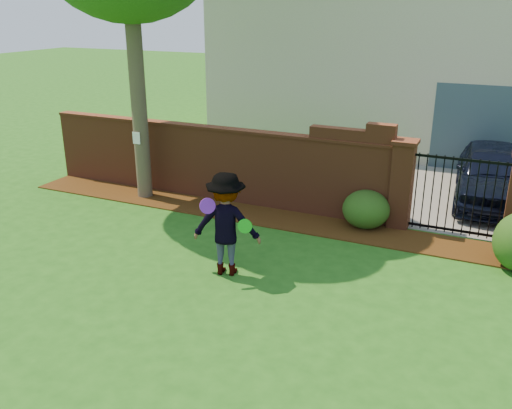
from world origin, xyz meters
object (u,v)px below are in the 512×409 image
at_px(car, 493,176).
at_px(frisbee_purple, 207,206).
at_px(man, 226,225).
at_px(frisbee_green, 245,226).

distance_m(car, frisbee_purple, 7.29).
bearing_deg(man, frisbee_purple, 42.81).
relative_size(car, man, 2.23).
xyz_separation_m(frisbee_purple, frisbee_green, (0.58, 0.21, -0.34)).
bearing_deg(frisbee_purple, man, 57.02).
relative_size(car, frisbee_green, 16.57).
bearing_deg(frisbee_green, frisbee_purple, -159.73).
bearing_deg(man, frisbee_green, 156.52).
xyz_separation_m(car, frisbee_green, (-3.61, -5.72, 0.29)).
height_order(man, frisbee_green, man).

